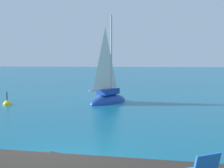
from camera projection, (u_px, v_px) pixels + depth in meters
The scene contains 3 objects.
ground_plane at pixel (64, 163), 9.07m from camera, with size 160.00×160.00×0.00m, color #0F5675.
sailboat_near at pixel (108, 98), 20.73m from camera, with size 2.95×3.48×6.53m.
marker_buoy at pixel (7, 105), 19.91m from camera, with size 0.56×0.56×1.13m.
Camera 1 is at (2.11, -8.68, 3.19)m, focal length 48.90 mm.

